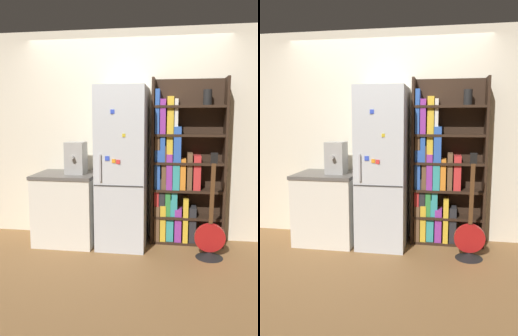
% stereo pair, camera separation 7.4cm
% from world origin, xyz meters
% --- Properties ---
extents(ground_plane, '(16.00, 16.00, 0.00)m').
position_xyz_m(ground_plane, '(0.00, 0.00, 0.00)').
color(ground_plane, olive).
extents(wall_back, '(8.00, 0.05, 2.60)m').
position_xyz_m(wall_back, '(0.00, 0.47, 1.30)').
color(wall_back, beige).
rests_on(wall_back, ground_plane).
extents(refrigerator, '(0.57, 0.63, 1.88)m').
position_xyz_m(refrigerator, '(-0.00, 0.15, 0.94)').
color(refrigerator, silver).
rests_on(refrigerator, ground_plane).
extents(bookshelf, '(0.87, 0.28, 1.99)m').
position_xyz_m(bookshelf, '(0.66, 0.33, 0.88)').
color(bookshelf, black).
rests_on(bookshelf, ground_plane).
extents(kitchen_counter, '(0.74, 0.63, 0.86)m').
position_xyz_m(kitchen_counter, '(-0.69, 0.14, 0.43)').
color(kitchen_counter, silver).
rests_on(kitchen_counter, ground_plane).
extents(espresso_machine, '(0.22, 0.29, 0.38)m').
position_xyz_m(espresso_machine, '(-0.57, 0.13, 1.05)').
color(espresso_machine, '#A5A39E').
rests_on(espresso_machine, kitchen_counter).
extents(guitar, '(0.33, 0.30, 1.18)m').
position_xyz_m(guitar, '(1.01, -0.12, 0.17)').
color(guitar, black).
rests_on(guitar, ground_plane).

